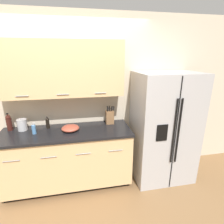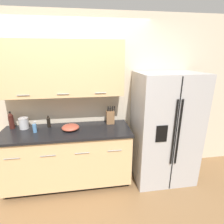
{
  "view_description": "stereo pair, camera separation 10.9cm",
  "coord_description": "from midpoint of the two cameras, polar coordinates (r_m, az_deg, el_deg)",
  "views": [
    {
      "loc": [
        0.15,
        -1.68,
        1.98
      ],
      "look_at": [
        0.63,
        0.75,
        1.18
      ],
      "focal_mm": 28.0,
      "sensor_mm": 36.0,
      "label": 1
    },
    {
      "loc": [
        0.26,
        -1.7,
        1.98
      ],
      "look_at": [
        0.63,
        0.75,
        1.18
      ],
      "focal_mm": 28.0,
      "sensor_mm": 36.0,
      "label": 2
    }
  ],
  "objects": [
    {
      "name": "soap_dispenser",
      "position": [
        2.72,
        -22.89,
        -4.81
      ],
      "size": [
        0.06,
        0.06,
        0.17
      ],
      "color": "#4C7FB2",
      "rests_on": "counter_unit"
    },
    {
      "name": "refrigerator",
      "position": [
        2.92,
        17.77,
        -5.14
      ],
      "size": [
        0.94,
        0.74,
        1.75
      ],
      "color": "#B2B2B5",
      "rests_on": "ground_plane"
    },
    {
      "name": "mixing_bowl",
      "position": [
        2.65,
        -12.27,
        -4.94
      ],
      "size": [
        0.26,
        0.26,
        0.08
      ],
      "color": "#B24C38",
      "rests_on": "counter_unit"
    },
    {
      "name": "knife_block",
      "position": [
        2.81,
        0.54,
        -1.55
      ],
      "size": [
        0.14,
        0.1,
        0.3
      ],
      "color": "olive",
      "rests_on": "counter_unit"
    },
    {
      "name": "steel_canister",
      "position": [
        2.92,
        -25.9,
        -3.32
      ],
      "size": [
        0.14,
        0.14,
        0.18
      ],
      "color": "#B7B7BA",
      "rests_on": "counter_unit"
    },
    {
      "name": "wine_bottle",
      "position": [
        2.99,
        -29.15,
        -2.52
      ],
      "size": [
        0.08,
        0.08,
        0.26
      ],
      "color": "#3D1914",
      "rests_on": "counter_unit"
    },
    {
      "name": "wall_back",
      "position": [
        2.81,
        -12.98,
        6.07
      ],
      "size": [
        10.0,
        0.39,
        2.6
      ],
      "color": "beige",
      "rests_on": "ground_plane"
    },
    {
      "name": "counter_unit",
      "position": [
        2.89,
        -12.87,
        -14.09
      ],
      "size": [
        1.9,
        0.64,
        0.93
      ],
      "color": "black",
      "rests_on": "ground_plane"
    },
    {
      "name": "ground_plane",
      "position": [
        2.61,
        -11.87,
        -31.79
      ],
      "size": [
        14.0,
        14.0,
        0.0
      ],
      "primitive_type": "plane",
      "color": "olive"
    },
    {
      "name": "oil_bottle",
      "position": [
        2.83,
        -18.97,
        -3.07
      ],
      "size": [
        0.05,
        0.05,
        0.18
      ],
      "color": "black",
      "rests_on": "counter_unit"
    }
  ]
}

